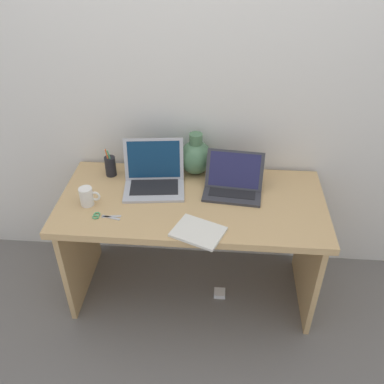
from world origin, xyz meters
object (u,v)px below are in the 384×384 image
(pen_cup, at_px, (110,166))
(power_brick, at_px, (220,293))
(laptop_right, at_px, (233,182))
(scissors, at_px, (102,216))
(laptop_left, at_px, (154,175))
(notebook_stack, at_px, (198,232))
(green_vase, at_px, (196,157))
(coffee_mug, at_px, (87,196))

(pen_cup, distance_m, power_brick, 1.04)
(pen_cup, bearing_deg, power_brick, -19.81)
(laptop_right, bearing_deg, scissors, -156.57)
(laptop_left, xyz_separation_m, laptop_right, (0.44, -0.02, -0.01))
(laptop_left, height_order, scissors, laptop_left)
(laptop_right, bearing_deg, notebook_stack, -114.00)
(laptop_right, height_order, scissors, laptop_right)
(green_vase, height_order, pen_cup, green_vase)
(notebook_stack, bearing_deg, laptop_left, 124.77)
(notebook_stack, bearing_deg, coffee_mug, 162.88)
(laptop_right, height_order, green_vase, green_vase)
(laptop_right, xyz_separation_m, power_brick, (-0.04, -0.14, -0.76))
(scissors, bearing_deg, notebook_stack, -9.92)
(notebook_stack, relative_size, coffee_mug, 2.13)
(green_vase, bearing_deg, laptop_right, -37.53)
(green_vase, relative_size, pen_cup, 1.44)
(laptop_left, relative_size, notebook_stack, 1.52)
(laptop_right, bearing_deg, pen_cup, 172.09)
(laptop_left, distance_m, scissors, 0.39)
(coffee_mug, bearing_deg, scissors, -44.94)
(notebook_stack, distance_m, pen_cup, 0.73)
(green_vase, bearing_deg, laptop_left, -145.80)
(scissors, bearing_deg, laptop_right, 23.43)
(power_brick, bearing_deg, laptop_left, 158.24)
(notebook_stack, height_order, power_brick, notebook_stack)
(pen_cup, xyz_separation_m, power_brick, (0.67, -0.24, -0.76))
(laptop_left, distance_m, laptop_right, 0.44)
(pen_cup, height_order, scissors, pen_cup)
(green_vase, height_order, power_brick, green_vase)
(laptop_left, height_order, coffee_mug, laptop_left)
(scissors, height_order, power_brick, scissors)
(laptop_right, bearing_deg, coffee_mug, -165.83)
(notebook_stack, height_order, coffee_mug, coffee_mug)
(laptop_left, bearing_deg, green_vase, 34.20)
(coffee_mug, bearing_deg, laptop_left, 33.14)
(notebook_stack, bearing_deg, scissors, 170.08)
(laptop_left, bearing_deg, power_brick, -21.76)
(laptop_right, relative_size, pen_cup, 1.90)
(laptop_right, relative_size, notebook_stack, 1.41)
(power_brick, bearing_deg, green_vase, 119.62)
(laptop_left, distance_m, coffee_mug, 0.39)
(laptop_left, relative_size, power_brick, 5.13)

